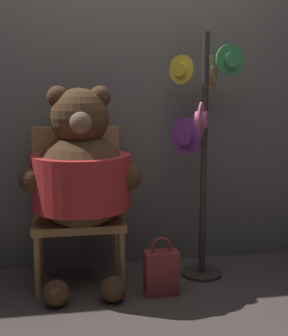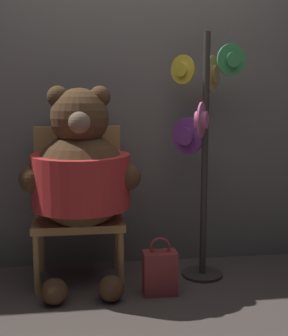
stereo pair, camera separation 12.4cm
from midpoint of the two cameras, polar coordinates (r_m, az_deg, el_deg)
The scene contains 6 objects.
ground_plane at distance 3.01m, azimuth 0.76°, elevation -15.66°, with size 14.00×14.00×0.00m, color #4C423D.
wall_back at distance 3.42m, azimuth -0.88°, elevation 8.31°, with size 8.00×0.10×2.42m.
chair at distance 3.22m, azimuth -6.90°, elevation -3.90°, with size 0.59×0.45×1.03m.
teddy_bear at distance 3.01m, azimuth -6.56°, elevation -0.75°, with size 0.76×0.68×1.31m.
hat_display_rack at distance 3.18m, azimuth 8.32°, elevation 3.61°, with size 0.48×0.45×1.65m.
handbag_on_ground at distance 3.03m, azimuth 3.15°, elevation -12.54°, with size 0.21×0.13×0.37m.
Camera 2 is at (-0.33, -2.71, 1.28)m, focal length 50.00 mm.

